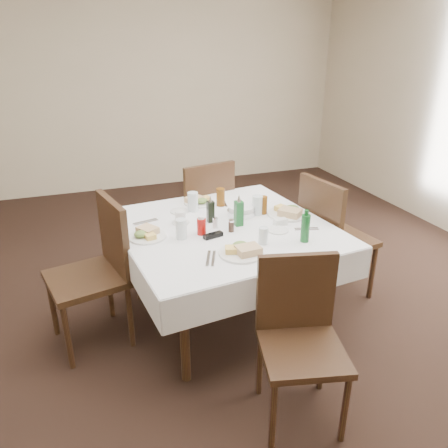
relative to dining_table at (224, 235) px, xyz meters
name	(u,v)px	position (x,y,z in m)	size (l,w,h in m)	color
ground_plane	(214,320)	(-0.10, -0.03, -0.69)	(7.00, 7.00, 0.00)	black
room_shell	(211,90)	(-0.10, -0.03, 1.02)	(6.04, 7.04, 2.80)	beige
dining_table	(224,235)	(0.00, 0.00, 0.00)	(1.59, 1.59, 0.76)	black
chair_north	(204,208)	(0.10, 0.83, -0.11)	(0.57, 0.57, 1.02)	black
chair_south	(299,328)	(0.09, -0.98, -0.15)	(0.53, 0.53, 0.94)	black
chair_east	(330,232)	(0.89, -0.01, -0.10)	(0.56, 0.56, 1.03)	black
chair_west	(99,264)	(-0.89, 0.06, -0.10)	(0.58, 0.58, 1.03)	black
meal_north	(199,201)	(-0.04, 0.51, 0.10)	(0.25, 0.25, 0.06)	white
meal_south	(242,250)	(-0.04, -0.45, 0.10)	(0.28, 0.28, 0.06)	white
meal_east	(288,212)	(0.53, 0.03, 0.10)	(0.30, 0.30, 0.07)	white
meal_west	(147,234)	(-0.56, 0.00, 0.10)	(0.26, 0.26, 0.06)	white
side_plate_a	(180,211)	(-0.24, 0.38, 0.08)	(0.14, 0.14, 0.01)	white
side_plate_b	(278,230)	(0.33, -0.21, 0.08)	(0.15, 0.15, 0.01)	white
water_n	(193,202)	(-0.13, 0.37, 0.15)	(0.08, 0.08, 0.15)	silver
water_s	(263,236)	(0.14, -0.35, 0.13)	(0.06, 0.06, 0.11)	silver
water_e	(257,205)	(0.31, 0.13, 0.15)	(0.08, 0.08, 0.15)	silver
water_w	(181,229)	(-0.34, -0.10, 0.14)	(0.07, 0.07, 0.14)	silver
iced_tea_a	(221,197)	(0.11, 0.40, 0.15)	(0.07, 0.07, 0.14)	brown
iced_tea_b	(263,205)	(0.36, 0.13, 0.14)	(0.07, 0.07, 0.14)	brown
bread_basket	(241,211)	(0.19, 0.16, 0.11)	(0.22, 0.22, 0.07)	silver
oil_cruet_dark	(211,211)	(-0.07, 0.11, 0.16)	(0.05, 0.05, 0.20)	black
oil_cruet_green	(239,212)	(0.10, -0.02, 0.17)	(0.06, 0.06, 0.23)	#165A24
ketchup_bottle	(202,226)	(-0.19, -0.08, 0.14)	(0.06, 0.06, 0.14)	#A80E0B
salt_shaker	(215,223)	(-0.07, -0.01, 0.11)	(0.04, 0.04, 0.08)	white
pepper_shaker	(231,226)	(0.01, -0.11, 0.12)	(0.04, 0.04, 0.09)	#39271E
coffee_mug	(181,218)	(-0.28, 0.16, 0.12)	(0.13, 0.13, 0.09)	white
sunglasses	(213,235)	(-0.14, -0.16, 0.09)	(0.14, 0.08, 0.03)	black
green_bottle	(305,228)	(0.42, -0.42, 0.17)	(0.06, 0.06, 0.22)	#165A24
sugar_caddy	(280,222)	(0.39, -0.12, 0.10)	(0.10, 0.06, 0.05)	white
cutlery_n	(223,203)	(0.14, 0.44, 0.08)	(0.08, 0.20, 0.01)	silver
cutlery_s	(211,259)	(-0.25, -0.45, 0.08)	(0.12, 0.21, 0.01)	silver
cutlery_e	(307,229)	(0.52, -0.25, 0.08)	(0.17, 0.09, 0.01)	silver
cutlery_w	(146,222)	(-0.52, 0.25, 0.08)	(0.19, 0.09, 0.01)	silver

